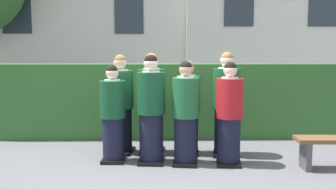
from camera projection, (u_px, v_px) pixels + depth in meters
name	position (u px, v px, depth m)	size (l,w,h in m)	color
ground_plane	(168.00, 163.00, 5.73)	(60.00, 60.00, 0.00)	slate
student_front_row_0	(113.00, 116.00, 5.75)	(0.40, 0.49, 1.53)	black
student_front_row_1	(151.00, 112.00, 5.68)	(0.44, 0.54, 1.69)	black
student_front_row_2	(186.00, 116.00, 5.60)	(0.42, 0.53, 1.60)	black
student_in_red_blazer	(229.00, 116.00, 5.59)	(0.42, 0.50, 1.59)	black
student_rear_row_0	(121.00, 106.00, 6.23)	(0.47, 0.56, 1.69)	black
student_rear_row_1	(152.00, 106.00, 6.22)	(0.46, 0.57, 1.71)	black
student_rear_row_2	(188.00, 110.00, 6.19)	(0.41, 0.51, 1.58)	black
student_rear_row_3	(226.00, 106.00, 6.09)	(0.48, 0.56, 1.73)	black
hedge	(166.00, 100.00, 7.46)	(7.00, 0.70, 1.49)	#33662D
school_building_main	(267.00, 3.00, 12.66)	(6.09, 3.34, 6.64)	silver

